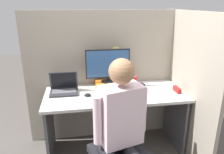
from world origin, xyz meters
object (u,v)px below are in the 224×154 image
laptop (64,89)px  person (120,126)px  stapler (177,90)px  carrot_toy (117,97)px  paper_box (108,84)px  monitor (108,65)px  office_chair (121,142)px  coffee_mug (135,81)px

laptop → person: size_ratio=0.23×
stapler → laptop: bearing=171.3°
stapler → carrot_toy: bearing=-174.0°
paper_box → monitor: bearing=90.0°
paper_box → office_chair: office_chair is taller
person → coffee_mug: 1.01m
coffee_mug → stapler: bearing=-34.8°
monitor → office_chair: size_ratio=0.52×
carrot_toy → person: size_ratio=0.09×
monitor → coffee_mug: bearing=2.0°
office_chair → paper_box: bearing=90.3°
monitor → carrot_toy: monitor is taller
carrot_toy → office_chair: size_ratio=0.12×
paper_box → laptop: laptop is taller
stapler → paper_box: bearing=160.1°
paper_box → coffee_mug: coffee_mug is taller
paper_box → stapler: bearing=-19.9°
monitor → laptop: (-0.51, -0.08, -0.23)m
monitor → carrot_toy: bearing=-83.7°
paper_box → stapler: (0.75, -0.27, -0.01)m
stapler → carrot_toy: 0.72m
paper_box → carrot_toy: bearing=-83.7°
monitor → laptop: monitor is taller
office_chair → person: person is taller
laptop → office_chair: office_chair is taller
paper_box → monitor: 0.24m
paper_box → coffee_mug: 0.34m
stapler → person: (-0.79, -0.65, -0.00)m
stapler → office_chair: bearing=-146.0°
monitor → coffee_mug: (0.34, 0.01, -0.22)m
carrot_toy → coffee_mug: bearing=50.3°
office_chair → person: size_ratio=0.75×
paper_box → person: (-0.04, -0.92, -0.01)m
stapler → person: size_ratio=0.11×
laptop → stapler: bearing=-8.7°
person → paper_box: bearing=87.7°
stapler → office_chair: office_chair is taller
laptop → coffee_mug: laptop is taller
monitor → person: (-0.04, -0.92, -0.25)m
paper_box → laptop: 0.52m
stapler → person: person is taller
stapler → coffee_mug: coffee_mug is taller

